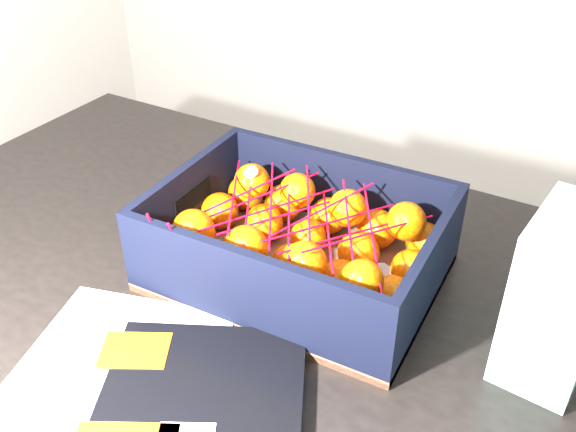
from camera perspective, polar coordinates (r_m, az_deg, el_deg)
The scene contains 6 objects.
table at distance 0.89m, azimuth -4.38°, elevation -11.48°, with size 1.23×0.84×0.75m.
magazine_stack at distance 0.69m, azimuth -12.46°, elevation -16.51°, with size 0.41×0.34×0.02m.
produce_crate at distance 0.83m, azimuth 0.98°, elevation -3.12°, with size 0.35×0.27×0.12m.
clementine_heap at distance 0.82m, azimuth 0.89°, elevation -2.42°, with size 0.34×0.25×0.10m.
mesh_net at distance 0.79m, azimuth 0.23°, elevation -0.08°, with size 0.29×0.24×0.09m.
retail_carton at distance 0.73m, azimuth 23.28°, elevation -6.67°, with size 0.08×0.13×0.19m, color silver.
Camera 1 is at (0.08, -0.25, 1.28)m, focal length 39.57 mm.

